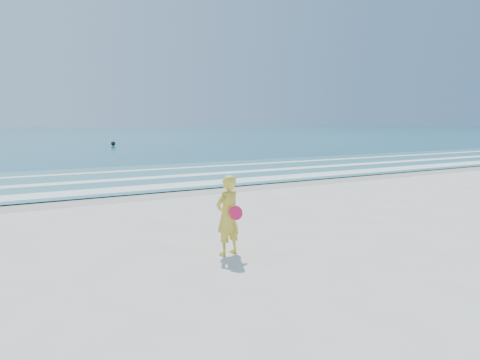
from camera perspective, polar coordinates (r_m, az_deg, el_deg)
ground at (r=9.33m, az=11.58°, el=-8.87°), size 400.00×400.00×0.00m
wet_sand at (r=16.92m, az=-9.46°, el=-1.59°), size 400.00×2.40×0.00m
shallow at (r=21.61m, az=-14.35°, el=0.30°), size 400.00×10.00×0.01m
foam_near at (r=18.12m, az=-10.98°, el=-0.88°), size 400.00×1.40×0.01m
foam_mid at (r=20.84m, az=-13.71°, el=0.09°), size 400.00×0.90×0.01m
foam_far at (r=24.00m, az=-16.06°, el=0.93°), size 400.00×0.60×0.01m
buoy at (r=49.88m, az=-15.20°, el=4.32°), size 0.45×0.45×0.45m
woman at (r=8.95m, az=-1.50°, el=-4.31°), size 0.64×0.51×1.54m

